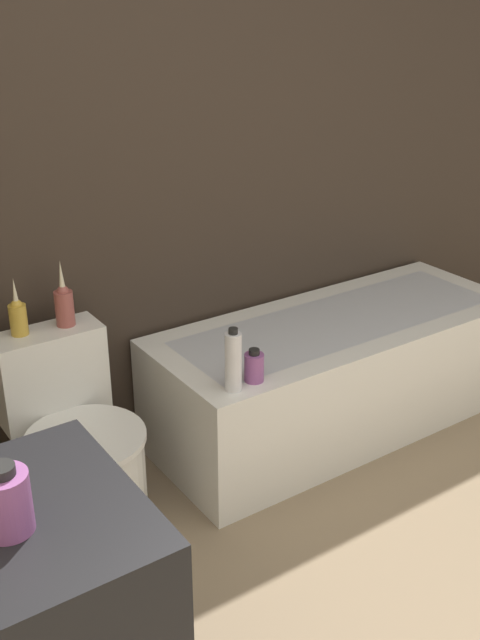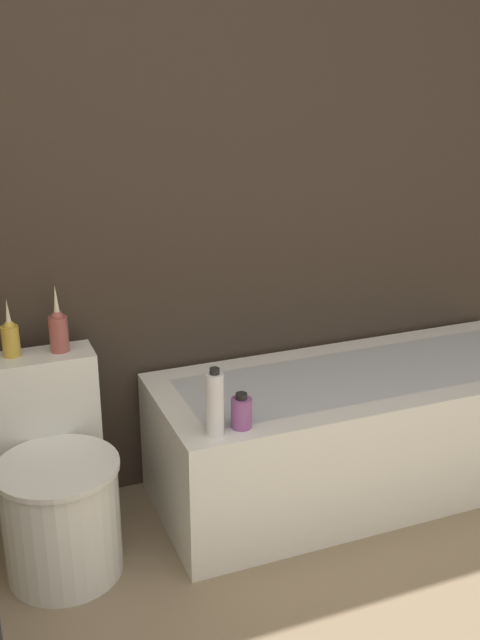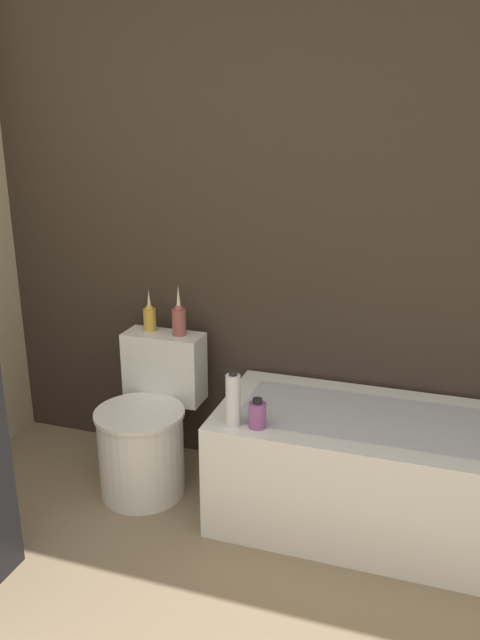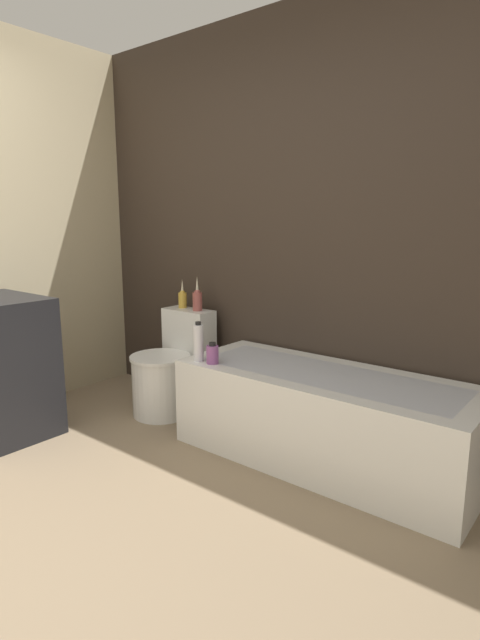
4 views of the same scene
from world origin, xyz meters
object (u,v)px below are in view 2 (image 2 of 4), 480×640
(toilet, at_px, (56,487))
(vase_silver, at_px, (58,329))
(shampoo_bottle_short, at_px, (241,412))
(vase_gold, at_px, (10,337))
(shampoo_bottle_tall, at_px, (215,403))
(bathtub, at_px, (361,430))

(toilet, relative_size, vase_silver, 2.88)
(vase_silver, xyz_separation_m, shampoo_bottle_short, (0.52, -0.43, -0.22))
(vase_gold, bearing_deg, shampoo_bottle_short, -33.00)
(vase_silver, bearing_deg, shampoo_bottle_tall, -46.20)
(toilet, xyz_separation_m, vase_silver, (0.08, 0.22, 0.49))
(bathtub, distance_m, shampoo_bottle_short, 0.73)
(vase_gold, bearing_deg, bathtub, -9.32)
(toilet, distance_m, shampoo_bottle_tall, 0.64)
(bathtub, distance_m, vase_gold, 1.42)
(shampoo_bottle_tall, bearing_deg, vase_gold, 142.03)
(toilet, bearing_deg, vase_gold, 109.01)
(bathtub, relative_size, toilet, 2.37)
(vase_gold, xyz_separation_m, vase_silver, (0.16, -0.02, 0.01))
(shampoo_bottle_short, bearing_deg, vase_silver, 140.60)
(shampoo_bottle_tall, relative_size, shampoo_bottle_short, 1.90)
(bathtub, height_order, vase_gold, vase_gold)
(vase_gold, distance_m, shampoo_bottle_short, 0.85)
(vase_gold, height_order, shampoo_bottle_short, vase_gold)
(vase_gold, relative_size, vase_silver, 0.86)
(vase_gold, distance_m, vase_silver, 0.16)
(toilet, bearing_deg, bathtub, 1.09)
(vase_gold, xyz_separation_m, shampoo_bottle_tall, (0.59, -0.46, -0.15))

